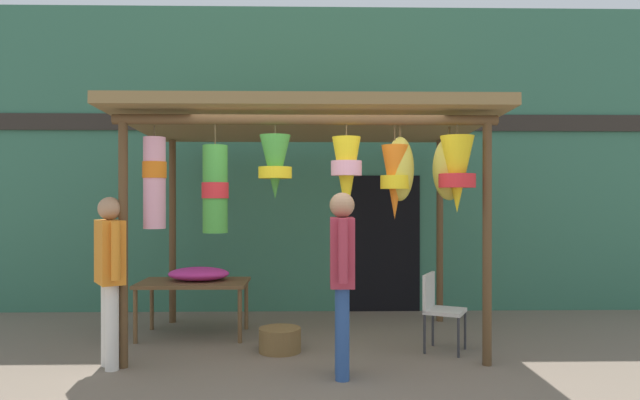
{
  "coord_description": "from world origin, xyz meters",
  "views": [
    {
      "loc": [
        -0.1,
        -5.72,
        1.67
      ],
      "look_at": [
        0.04,
        1.17,
        1.65
      ],
      "focal_mm": 31.78,
      "sensor_mm": 36.0,
      "label": 1
    }
  ],
  "objects": [
    {
      "name": "vendor_in_orange",
      "position": [
        0.21,
        -0.47,
        1.02
      ],
      "size": [
        0.23,
        0.59,
        1.72
      ],
      "color": "#2D5193",
      "rests_on": "ground_plane"
    },
    {
      "name": "shop_facade",
      "position": [
        0.0,
        2.73,
        2.24
      ],
      "size": [
        12.64,
        0.29,
        4.48
      ],
      "color": "#387056",
      "rests_on": "ground_plane"
    },
    {
      "name": "ground_plane",
      "position": [
        0.0,
        0.0,
        0.0
      ],
      "size": [
        30.0,
        30.0,
        0.0
      ],
      "primitive_type": "plane",
      "color": "#756656"
    },
    {
      "name": "wicker_basket_by_table",
      "position": [
        -0.41,
        0.42,
        0.13
      ],
      "size": [
        0.46,
        0.46,
        0.26
      ],
      "primitive_type": "cylinder",
      "color": "brown",
      "rests_on": "ground_plane"
    },
    {
      "name": "flower_heap_on_table",
      "position": [
        -1.42,
        1.19,
        0.74
      ],
      "size": [
        0.74,
        0.52,
        0.16
      ],
      "color": "#D13399",
      "rests_on": "display_table"
    },
    {
      "name": "customer_foreground",
      "position": [
        -2.05,
        -0.13,
        0.99
      ],
      "size": [
        0.4,
        0.52,
        1.68
      ],
      "color": "silver",
      "rests_on": "ground_plane"
    },
    {
      "name": "display_table",
      "position": [
        -1.49,
        1.14,
        0.6
      ],
      "size": [
        1.3,
        0.78,
        0.66
      ],
      "color": "brown",
      "rests_on": "ground_plane"
    },
    {
      "name": "market_stall_canopy",
      "position": [
        -0.01,
        0.62,
        2.32
      ],
      "size": [
        4.11,
        2.53,
        2.68
      ],
      "color": "brown",
      "rests_on": "ground_plane"
    },
    {
      "name": "folding_chair",
      "position": [
        1.32,
        0.42,
        0.5
      ],
      "size": [
        0.54,
        0.54,
        0.84
      ],
      "color": "beige",
      "rests_on": "ground_plane"
    }
  ]
}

